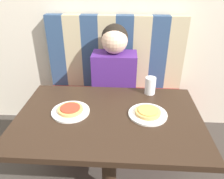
{
  "coord_description": "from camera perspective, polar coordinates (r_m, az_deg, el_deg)",
  "views": [
    {
      "loc": [
        0.08,
        -1.05,
        1.47
      ],
      "look_at": [
        0.0,
        0.33,
        0.73
      ],
      "focal_mm": 35.0,
      "sensor_mm": 36.0,
      "label": 1
    }
  ],
  "objects": [
    {
      "name": "drinking_cup",
      "position": [
        1.51,
        9.96,
        1.01
      ],
      "size": [
        0.07,
        0.07,
        0.12
      ],
      "color": "silver",
      "rests_on": "dining_table"
    },
    {
      "name": "booth_backrest",
      "position": [
        2.05,
        0.97,
        9.63
      ],
      "size": [
        1.24,
        0.09,
        0.67
      ],
      "color": "navy",
      "rests_on": "booth_seat"
    },
    {
      "name": "pizza_left",
      "position": [
        1.33,
        -10.82,
        -5.07
      ],
      "size": [
        0.15,
        0.15,
        0.02
      ],
      "color": "tan",
      "rests_on": "plate_left"
    },
    {
      "name": "pizza_right",
      "position": [
        1.3,
        9.37,
        -5.78
      ],
      "size": [
        0.15,
        0.15,
        0.02
      ],
      "color": "tan",
      "rests_on": "plate_right"
    },
    {
      "name": "plate_right",
      "position": [
        1.31,
        9.32,
        -6.38
      ],
      "size": [
        0.23,
        0.23,
        0.01
      ],
      "color": "white",
      "rests_on": "dining_table"
    },
    {
      "name": "booth_seat",
      "position": [
        2.11,
        0.55,
        -7.39
      ],
      "size": [
        1.24,
        0.56,
        0.48
      ],
      "color": "maroon",
      "rests_on": "ground_plane"
    },
    {
      "name": "person",
      "position": [
        1.84,
        0.64,
        7.01
      ],
      "size": [
        0.37,
        0.24,
        0.64
      ],
      "color": "#4C237A",
      "rests_on": "booth_seat"
    },
    {
      "name": "dining_table",
      "position": [
        1.34,
        -0.87,
        -10.03
      ],
      "size": [
        1.08,
        0.71,
        0.73
      ],
      "color": "black",
      "rests_on": "ground_plane"
    },
    {
      "name": "plate_left",
      "position": [
        1.34,
        -10.75,
        -5.66
      ],
      "size": [
        0.23,
        0.23,
        0.01
      ],
      "color": "white",
      "rests_on": "dining_table"
    }
  ]
}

